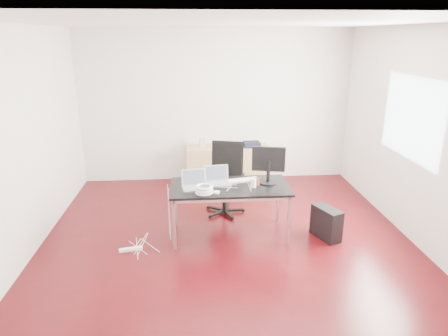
{
  "coord_description": "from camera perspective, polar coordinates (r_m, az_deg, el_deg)",
  "views": [
    {
      "loc": [
        -0.42,
        -4.87,
        2.67
      ],
      "look_at": [
        0.0,
        0.55,
        0.85
      ],
      "focal_mm": 32.0,
      "sensor_mm": 36.0,
      "label": 1
    }
  ],
  "objects": [
    {
      "name": "filing_cabinet_left",
      "position": [
        7.47,
        -3.38,
        0.38
      ],
      "size": [
        0.5,
        0.5,
        0.7
      ],
      "primitive_type": "cube",
      "color": "#A88754",
      "rests_on": "ground"
    },
    {
      "name": "power_strip",
      "position": [
        5.44,
        -13.16,
        -11.22
      ],
      "size": [
        0.31,
        0.13,
        0.04
      ],
      "primitive_type": "cube",
      "rotation": [
        0.0,
        0.0,
        0.23
      ],
      "color": "white",
      "rests_on": "ground"
    },
    {
      "name": "room_shell",
      "position": [
        5.05,
        0.89,
        4.0
      ],
      "size": [
        5.0,
        5.0,
        5.0
      ],
      "color": "#37060A",
      "rests_on": "ground"
    },
    {
      "name": "desk",
      "position": [
        5.42,
        0.84,
        -3.07
      ],
      "size": [
        1.6,
        0.8,
        0.73
      ],
      "color": "black",
      "rests_on": "ground"
    },
    {
      "name": "pc_tower",
      "position": [
        5.69,
        14.4,
        -7.61
      ],
      "size": [
        0.36,
        0.49,
        0.44
      ],
      "primitive_type": "cube",
      "rotation": [
        0.0,
        0.0,
        0.4
      ],
      "color": "black",
      "rests_on": "ground"
    },
    {
      "name": "wastebasket",
      "position": [
        7.58,
        0.16,
        -1.0
      ],
      "size": [
        0.27,
        0.27,
        0.28
      ],
      "primitive_type": "cylinder",
      "rotation": [
        0.0,
        0.0,
        0.14
      ],
      "color": "black",
      "rests_on": "ground"
    },
    {
      "name": "cup_white",
      "position": [
        5.34,
        4.2,
        -2.15
      ],
      "size": [
        0.09,
        0.09,
        0.12
      ],
      "primitive_type": "cylinder",
      "rotation": [
        0.0,
        0.0,
        0.08
      ],
      "color": "white",
      "rests_on": "desk"
    },
    {
      "name": "laptop_left",
      "position": [
        5.32,
        -4.23,
        -2.26
      ],
      "size": [
        0.36,
        0.3,
        0.23
      ],
      "rotation": [
        0.0,
        0.0,
        0.15
      ],
      "color": "silver",
      "rests_on": "desk"
    },
    {
      "name": "office_chair",
      "position": [
        6.19,
        0.22,
        -0.99
      ],
      "size": [
        0.59,
        0.61,
        1.08
      ],
      "rotation": [
        0.0,
        0.0,
        -0.27
      ],
      "color": "black",
      "rests_on": "ground"
    },
    {
      "name": "filing_cabinet_right",
      "position": [
        7.55,
        4.34,
        0.56
      ],
      "size": [
        0.5,
        0.5,
        0.7
      ],
      "primitive_type": "cube",
      "color": "#A88754",
      "rests_on": "ground"
    },
    {
      "name": "keyboard",
      "position": [
        5.57,
        2.74,
        -1.76
      ],
      "size": [
        0.46,
        0.23,
        0.02
      ],
      "primitive_type": "cube",
      "rotation": [
        0.0,
        0.0,
        0.21
      ],
      "color": "white",
      "rests_on": "desk"
    },
    {
      "name": "navy_garment",
      "position": [
        7.41,
        3.97,
        3.4
      ],
      "size": [
        0.32,
        0.26,
        0.09
      ],
      "primitive_type": "cube",
      "rotation": [
        0.0,
        0.0,
        0.07
      ],
      "color": "black",
      "rests_on": "filing_cabinet_right"
    },
    {
      "name": "cable_coil",
      "position": [
        5.13,
        -2.84,
        -3.09
      ],
      "size": [
        0.24,
        0.24,
        0.11
      ],
      "rotation": [
        0.0,
        0.0,
        -0.24
      ],
      "color": "white",
      "rests_on": "desk"
    },
    {
      "name": "speaker",
      "position": [
        7.34,
        -3.14,
        3.64
      ],
      "size": [
        0.1,
        0.09,
        0.18
      ],
      "primitive_type": "cube",
      "rotation": [
        0.0,
        0.0,
        0.17
      ],
      "color": "#9E9E9E",
      "rests_on": "filing_cabinet_left"
    },
    {
      "name": "laptop_right",
      "position": [
        5.47,
        -0.94,
        -1.65
      ],
      "size": [
        0.36,
        0.29,
        0.23
      ],
      "rotation": [
        0.0,
        0.0,
        0.12
      ],
      "color": "silver",
      "rests_on": "desk"
    },
    {
      "name": "monitor",
      "position": [
        5.45,
        6.37,
        0.72
      ],
      "size": [
        0.45,
        0.26,
        0.51
      ],
      "rotation": [
        0.0,
        0.0,
        -0.21
      ],
      "color": "black",
      "rests_on": "desk"
    },
    {
      "name": "cup_brown",
      "position": [
        5.42,
        4.71,
        -1.96
      ],
      "size": [
        0.1,
        0.1,
        0.1
      ],
      "primitive_type": "cylinder",
      "rotation": [
        0.0,
        0.0,
        0.32
      ],
      "color": "#56261D",
      "rests_on": "desk"
    },
    {
      "name": "power_adapter",
      "position": [
        5.13,
        -1.08,
        -3.52
      ],
      "size": [
        0.09,
        0.09,
        0.03
      ],
      "primitive_type": "cube",
      "rotation": [
        0.0,
        0.0,
        -0.33
      ],
      "color": "white",
      "rests_on": "desk"
    }
  ]
}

